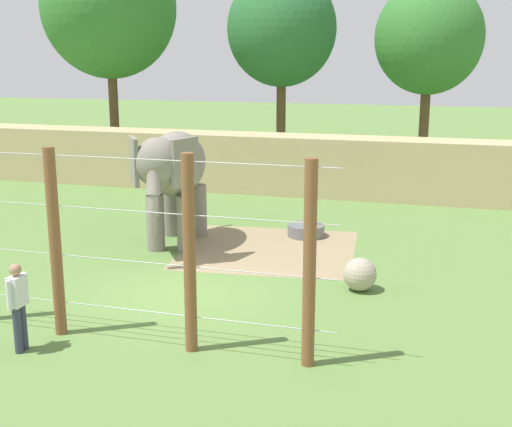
{
  "coord_description": "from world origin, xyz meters",
  "views": [
    {
      "loc": [
        5.65,
        -13.35,
        5.29
      ],
      "look_at": [
        1.11,
        2.32,
        1.4
      ],
      "focal_mm": 46.94,
      "sensor_mm": 36.0,
      "label": 1
    }
  ],
  "objects_px": {
    "enrichment_ball": "(360,274)",
    "zookeeper": "(18,303)",
    "elephant": "(173,171)",
    "water_tub": "(306,230)"
  },
  "relations": [
    {
      "from": "enrichment_ball",
      "to": "zookeeper",
      "type": "height_order",
      "value": "zookeeper"
    },
    {
      "from": "elephant",
      "to": "enrichment_ball",
      "type": "distance_m",
      "value": 6.2
    },
    {
      "from": "elephant",
      "to": "zookeeper",
      "type": "xyz_separation_m",
      "value": [
        -0.01,
        -7.18,
        -1.24
      ]
    },
    {
      "from": "elephant",
      "to": "zookeeper",
      "type": "distance_m",
      "value": 7.29
    },
    {
      "from": "zookeeper",
      "to": "water_tub",
      "type": "xyz_separation_m",
      "value": [
        3.35,
        9.24,
        -0.74
      ]
    },
    {
      "from": "elephant",
      "to": "enrichment_ball",
      "type": "xyz_separation_m",
      "value": [
        5.5,
        -2.23,
        -1.78
      ]
    },
    {
      "from": "enrichment_ball",
      "to": "water_tub",
      "type": "distance_m",
      "value": 4.8
    },
    {
      "from": "zookeeper",
      "to": "water_tub",
      "type": "relative_size",
      "value": 1.52
    },
    {
      "from": "elephant",
      "to": "enrichment_ball",
      "type": "relative_size",
      "value": 5.72
    },
    {
      "from": "elephant",
      "to": "zookeeper",
      "type": "relative_size",
      "value": 2.63
    }
  ]
}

